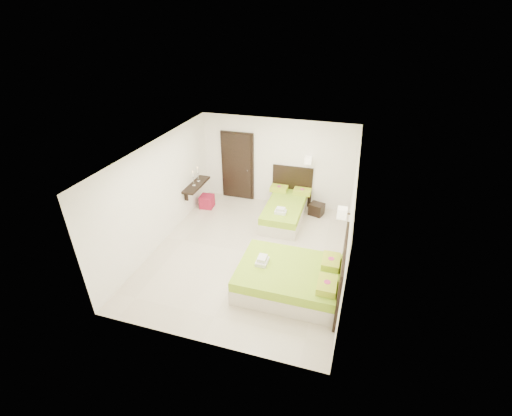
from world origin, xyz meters
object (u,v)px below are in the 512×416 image
(bed_double, at_px, (293,278))
(nightstand, at_px, (317,209))
(ottoman, at_px, (207,201))
(bed_single, at_px, (285,209))

(bed_double, height_order, nightstand, bed_double)
(nightstand, height_order, ottoman, ottoman)
(bed_single, bearing_deg, nightstand, 29.41)
(ottoman, bearing_deg, bed_single, 0.84)
(nightstand, bearing_deg, ottoman, -154.78)
(bed_single, xyz_separation_m, ottoman, (-2.39, -0.03, -0.11))
(nightstand, bearing_deg, bed_single, -134.19)
(bed_single, height_order, ottoman, bed_single)
(bed_double, distance_m, nightstand, 3.29)
(bed_double, xyz_separation_m, nightstand, (0.05, 3.29, -0.14))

